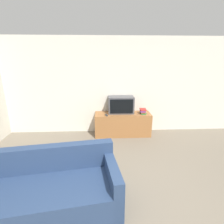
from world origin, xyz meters
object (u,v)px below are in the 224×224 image
object	(u,v)px
tv_stand	(123,124)
couch	(41,192)
book_stack	(143,111)
remote_on_stand	(106,115)
television	(121,105)

from	to	relation	value
tv_stand	couch	bearing A→B (deg)	-119.46
book_stack	remote_on_stand	size ratio (longest dim) A/B	1.31
tv_stand	couch	size ratio (longest dim) A/B	0.68
tv_stand	remote_on_stand	xyz separation A→B (m)	(-0.45, -0.15, 0.32)
tv_stand	television	bearing A→B (deg)	122.49
television	book_stack	size ratio (longest dim) A/B	3.08
tv_stand	remote_on_stand	size ratio (longest dim) A/B	8.93
couch	remote_on_stand	size ratio (longest dim) A/B	13.22
tv_stand	couch	xyz separation A→B (m)	(-1.39, -2.46, -0.04)
tv_stand	couch	distance (m)	2.82
remote_on_stand	book_stack	bearing A→B (deg)	6.45
book_stack	tv_stand	bearing A→B (deg)	175.65
tv_stand	remote_on_stand	bearing A→B (deg)	-161.27
book_stack	remote_on_stand	xyz separation A→B (m)	(-0.98, -0.11, -0.06)
tv_stand	television	xyz separation A→B (m)	(-0.05, 0.07, 0.53)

